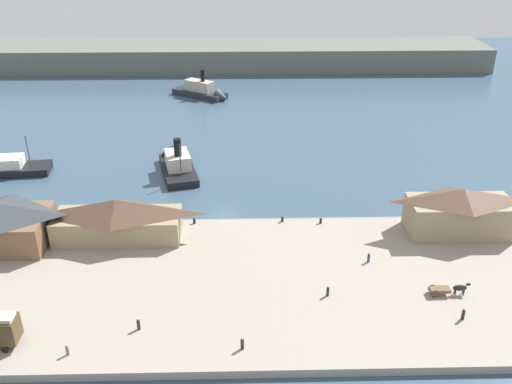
# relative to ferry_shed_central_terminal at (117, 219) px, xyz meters

# --- Properties ---
(ground_plane) EXTENTS (320.00, 320.00, 0.00)m
(ground_plane) POSITION_rel_ferry_shed_central_terminal_xyz_m (17.10, 9.38, -4.74)
(ground_plane) COLOR #385166
(quay_promenade) EXTENTS (110.00, 36.00, 1.20)m
(quay_promenade) POSITION_rel_ferry_shed_central_terminal_xyz_m (17.10, -12.62, -4.14)
(quay_promenade) COLOR #9E9384
(quay_promenade) RESTS_ON ground
(seawall_edge) EXTENTS (110.00, 0.80, 1.00)m
(seawall_edge) POSITION_rel_ferry_shed_central_terminal_xyz_m (17.10, 5.78, -4.24)
(seawall_edge) COLOR gray
(seawall_edge) RESTS_ON ground
(ferry_shed_central_terminal) EXTENTS (20.83, 7.61, 6.97)m
(ferry_shed_central_terminal) POSITION_rel_ferry_shed_central_terminal_xyz_m (0.00, 0.00, 0.00)
(ferry_shed_central_terminal) COLOR #998466
(ferry_shed_central_terminal) RESTS_ON quay_promenade
(ferry_shed_customs_shed) EXTENTS (17.31, 7.59, 8.10)m
(ferry_shed_customs_shed) POSITION_rel_ferry_shed_central_terminal_xyz_m (56.54, 0.33, 0.57)
(ferry_shed_customs_shed) COLOR #998466
(ferry_shed_customs_shed) RESTS_ON quay_promenade
(horse_cart) EXTENTS (5.69, 1.42, 1.87)m
(horse_cart) POSITION_rel_ferry_shed_central_terminal_xyz_m (49.21, -16.65, -2.61)
(horse_cart) COLOR brown
(horse_cart) RESTS_ON quay_promenade
(pedestrian_walking_east) EXTENTS (0.41, 0.41, 1.65)m
(pedestrian_walking_east) POSITION_rel_ferry_shed_central_terminal_xyz_m (39.82, -8.27, -2.79)
(pedestrian_walking_east) COLOR #33384C
(pedestrian_walking_east) RESTS_ON quay_promenade
(pedestrian_walking_west) EXTENTS (0.44, 0.44, 1.78)m
(pedestrian_walking_west) POSITION_rel_ferry_shed_central_terminal_xyz_m (49.47, -22.03, -2.73)
(pedestrian_walking_west) COLOR #232328
(pedestrian_walking_west) RESTS_ON quay_promenade
(pedestrian_standing_center) EXTENTS (0.43, 0.43, 1.73)m
(pedestrian_standing_center) POSITION_rel_ferry_shed_central_terminal_xyz_m (20.35, -26.88, -2.76)
(pedestrian_standing_center) COLOR #232328
(pedestrian_standing_center) RESTS_ON quay_promenade
(pedestrian_near_east_shed) EXTENTS (0.41, 0.41, 1.64)m
(pedestrian_near_east_shed) POSITION_rel_ferry_shed_central_terminal_xyz_m (32.35, -16.54, -2.79)
(pedestrian_near_east_shed) COLOR #232328
(pedestrian_near_east_shed) RESTS_ON quay_promenade
(pedestrian_near_cart) EXTENTS (0.38, 0.38, 1.52)m
(pedestrian_near_cart) POSITION_rel_ferry_shed_central_terminal_xyz_m (-0.86, -27.39, -2.85)
(pedestrian_near_cart) COLOR #6B5B4C
(pedestrian_near_cart) RESTS_ON quay_promenade
(pedestrian_near_west_shed) EXTENTS (0.43, 0.43, 1.72)m
(pedestrian_near_west_shed) POSITION_rel_ferry_shed_central_terminal_xyz_m (7.01, -22.95, -2.76)
(pedestrian_near_west_shed) COLOR #232328
(pedestrian_near_west_shed) RESTS_ON quay_promenade
(mooring_post_center_east) EXTENTS (0.44, 0.44, 0.90)m
(mooring_post_center_east) POSITION_rel_ferry_shed_central_terminal_xyz_m (34.02, 3.88, -3.09)
(mooring_post_center_east) COLOR black
(mooring_post_center_east) RESTS_ON quay_promenade
(mooring_post_west) EXTENTS (0.44, 0.44, 0.90)m
(mooring_post_west) POSITION_rel_ferry_shed_central_terminal_xyz_m (27.40, 4.57, -3.09)
(mooring_post_west) COLOR black
(mooring_post_west) RESTS_ON quay_promenade
(mooring_post_center_west) EXTENTS (0.44, 0.44, 0.90)m
(mooring_post_center_west) POSITION_rel_ferry_shed_central_terminal_xyz_m (12.10, 4.31, -3.09)
(mooring_post_center_west) COLOR black
(mooring_post_center_west) RESTS_ON quay_promenade
(ferry_moored_west) EXTENTS (10.00, 18.28, 10.57)m
(ferry_moored_west) POSITION_rel_ferry_shed_central_terminal_xyz_m (6.45, 29.77, -3.19)
(ferry_moored_west) COLOR black
(ferry_moored_west) RESTS_ON ground
(ferry_outer_harbor) EXTENTS (18.34, 14.78, 10.14)m
(ferry_outer_harbor) POSITION_rel_ferry_shed_central_terminal_xyz_m (9.38, 82.21, -3.13)
(ferry_outer_harbor) COLOR #23282D
(ferry_outer_harbor) RESTS_ON ground
(far_headland) EXTENTS (180.00, 24.00, 8.00)m
(far_headland) POSITION_rel_ferry_shed_central_terminal_xyz_m (17.10, 119.38, -0.74)
(far_headland) COLOR #60665B
(far_headland) RESTS_ON ground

